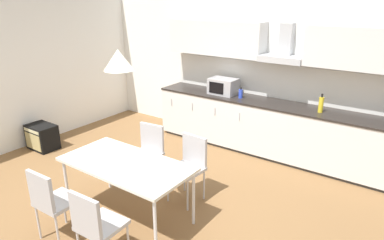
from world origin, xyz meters
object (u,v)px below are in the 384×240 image
at_px(bottle_yellow, 321,105).
at_px(chair_far_right, 190,162).
at_px(bottle_blue, 241,94).
at_px(dining_table, 126,166).
at_px(chair_near_left, 51,198).
at_px(chair_near_right, 95,222).
at_px(pendant_lamp, 118,60).
at_px(microwave, 223,86).
at_px(guitar_amp, 42,137).
at_px(chair_far_left, 148,149).

relative_size(bottle_yellow, chair_far_right, 0.33).
distance_m(bottle_blue, dining_table, 2.67).
distance_m(bottle_yellow, chair_near_left, 3.90).
distance_m(bottle_yellow, chair_far_right, 2.22).
height_order(chair_near_right, pendant_lamp, pendant_lamp).
xyz_separation_m(microwave, bottle_blue, (0.38, -0.05, -0.06)).
relative_size(bottle_yellow, chair_near_right, 0.33).
xyz_separation_m(microwave, chair_far_right, (0.64, -1.92, -0.52)).
bearing_deg(bottle_blue, microwave, 172.30).
distance_m(chair_near_left, guitar_amp, 2.74).
bearing_deg(guitar_amp, bottle_yellow, 26.58).
bearing_deg(chair_far_left, bottle_yellow, 45.88).
relative_size(bottle_yellow, chair_far_left, 0.33).
bearing_deg(chair_near_right, microwave, 100.44).
bearing_deg(microwave, pendant_lamp, -84.04).
relative_size(bottle_blue, chair_far_right, 0.21).
distance_m(microwave, guitar_amp, 3.34).
bearing_deg(bottle_blue, chair_far_left, -103.88).
height_order(chair_far_right, guitar_amp, chair_far_right).
bearing_deg(chair_near_left, microwave, 88.85).
height_order(chair_near_right, chair_far_right, same).
distance_m(chair_near_right, chair_far_left, 1.72).
xyz_separation_m(bottle_blue, chair_far_right, (0.26, -1.87, -0.46)).
xyz_separation_m(chair_near_right, chair_far_left, (-0.72, 1.56, 0.00)).
relative_size(chair_far_right, guitar_amp, 1.67).
height_order(bottle_yellow, chair_far_right, bottle_yellow).
height_order(chair_near_left, chair_far_right, same).
xyz_separation_m(microwave, bottle_yellow, (1.73, -0.05, -0.02)).
height_order(bottle_blue, chair_far_left, bottle_blue).
xyz_separation_m(chair_far_right, pendant_lamp, (-0.36, -0.78, 1.40)).
relative_size(microwave, pendant_lamp, 1.50).
bearing_deg(pendant_lamp, chair_far_left, 115.04).
relative_size(dining_table, chair_near_left, 1.81).
distance_m(bottle_blue, chair_far_right, 1.94).
bearing_deg(chair_far_left, chair_far_right, 0.02).
xyz_separation_m(dining_table, chair_near_right, (0.36, -0.78, -0.16)).
xyz_separation_m(dining_table, chair_far_right, (0.36, 0.78, -0.16)).
relative_size(chair_near_left, pendant_lamp, 2.72).
bearing_deg(dining_table, bottle_blue, 87.87).
distance_m(microwave, bottle_blue, 0.39).
bearing_deg(chair_far_right, dining_table, -114.85).
bearing_deg(dining_table, microwave, 95.96).
relative_size(chair_near_right, pendant_lamp, 2.72).
bearing_deg(dining_table, guitar_amp, 168.29).
height_order(microwave, chair_far_left, microwave).
xyz_separation_m(bottle_yellow, chair_far_right, (-1.09, -1.87, -0.51)).
bearing_deg(guitar_amp, chair_far_right, 4.01).
bearing_deg(chair_near_right, guitar_amp, 156.43).
height_order(bottle_yellow, guitar_amp, bottle_yellow).
bearing_deg(bottle_blue, pendant_lamp, -92.13).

